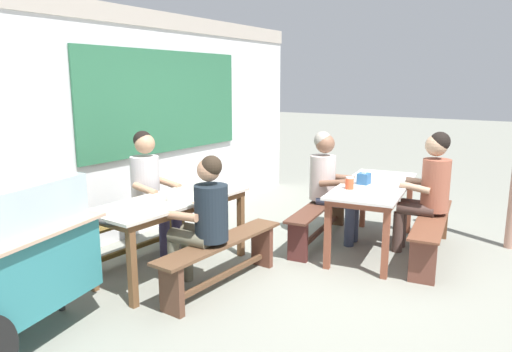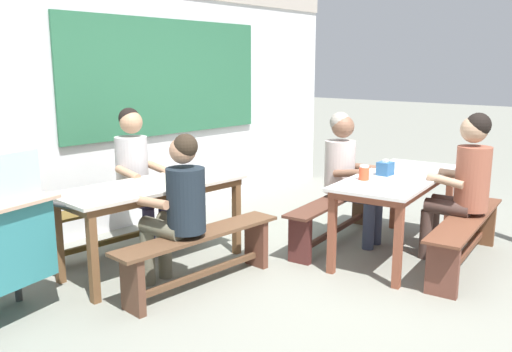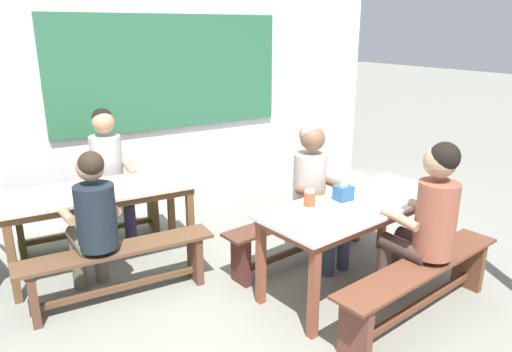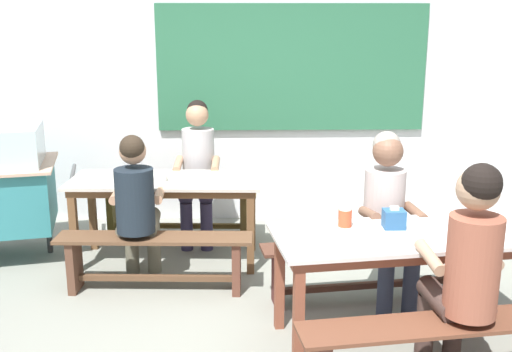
{
  "view_description": "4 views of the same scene",
  "coord_description": "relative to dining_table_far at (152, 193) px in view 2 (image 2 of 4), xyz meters",
  "views": [
    {
      "loc": [
        -4.02,
        -1.78,
        1.83
      ],
      "look_at": [
        -0.43,
        0.6,
        0.95
      ],
      "focal_mm": 32.96,
      "sensor_mm": 36.0,
      "label": 1
    },
    {
      "loc": [
        -3.55,
        -2.26,
        1.71
      ],
      "look_at": [
        -0.2,
        0.7,
        0.77
      ],
      "focal_mm": 37.48,
      "sensor_mm": 36.0,
      "label": 2
    },
    {
      "loc": [
        -1.67,
        -2.69,
        2.04
      ],
      "look_at": [
        0.3,
        0.58,
        0.84
      ],
      "focal_mm": 33.16,
      "sensor_mm": 36.0,
      "label": 3
    },
    {
      "loc": [
        -0.22,
        -3.63,
        2.0
      ],
      "look_at": [
        -0.13,
        0.43,
        0.96
      ],
      "focal_mm": 42.08,
      "sensor_mm": 36.0,
      "label": 4
    }
  ],
  "objects": [
    {
      "name": "bench_near_front",
      "position": [
        1.75,
        -1.99,
        -0.36
      ],
      "size": [
        1.68,
        0.5,
        0.44
      ],
      "color": "brown",
      "rests_on": "ground_plane"
    },
    {
      "name": "soup_bowl",
      "position": [
        -0.05,
        -0.06,
        0.1
      ],
      "size": [
        0.14,
        0.14,
        0.05
      ],
      "primitive_type": "cylinder",
      "color": "silver",
      "rests_on": "dining_table_far"
    },
    {
      "name": "condiment_jar",
      "position": [
        1.3,
        -1.25,
        0.14
      ],
      "size": [
        0.09,
        0.09,
        0.13
      ],
      "color": "#D64C2A",
      "rests_on": "dining_table_near"
    },
    {
      "name": "person_near_front",
      "position": [
        1.85,
        -1.9,
        0.1
      ],
      "size": [
        0.42,
        0.54,
        1.32
      ],
      "color": "#47332D",
      "rests_on": "ground_plane"
    },
    {
      "name": "person_right_near_table",
      "position": [
        1.68,
        -0.85,
        0.07
      ],
      "size": [
        0.43,
        0.57,
        1.26
      ],
      "color": "#323A50",
      "rests_on": "ground_plane"
    },
    {
      "name": "backdrop_wall",
      "position": [
        0.88,
        1.21,
        0.73
      ],
      "size": [
        6.15,
        0.23,
        2.64
      ],
      "color": "white",
      "rests_on": "ground_plane"
    },
    {
      "name": "bench_near_back",
      "position": [
        1.59,
        -0.78,
        -0.36
      ],
      "size": [
        1.65,
        0.46,
        0.44
      ],
      "color": "#4F2E22",
      "rests_on": "ground_plane"
    },
    {
      "name": "dining_table_near",
      "position": [
        1.67,
        -1.38,
        0.0
      ],
      "size": [
        1.74,
        0.9,
        0.73
      ],
      "color": "silver",
      "rests_on": "ground_plane"
    },
    {
      "name": "person_left_back_turned",
      "position": [
        -0.16,
        -0.52,
        0.03
      ],
      "size": [
        0.42,
        0.56,
        1.22
      ],
      "color": "#66634F",
      "rests_on": "ground_plane"
    },
    {
      "name": "bench_far_back",
      "position": [
        0.02,
        0.61,
        -0.36
      ],
      "size": [
        1.51,
        0.33,
        0.44
      ],
      "color": "brown",
      "rests_on": "ground_plane"
    },
    {
      "name": "dining_table_far",
      "position": [
        0.0,
        0.0,
        0.0
      ],
      "size": [
        1.62,
        0.72,
        0.73
      ],
      "color": "beige",
      "rests_on": "ground_plane"
    },
    {
      "name": "person_center_facing",
      "position": [
        0.23,
        0.53,
        0.09
      ],
      "size": [
        0.41,
        0.55,
        1.32
      ],
      "color": "#312B48",
      "rests_on": "ground_plane"
    },
    {
      "name": "tissue_box",
      "position": [
        1.61,
        -1.28,
        0.14
      ],
      "size": [
        0.13,
        0.11,
        0.14
      ],
      "color": "#29588A",
      "rests_on": "dining_table_near"
    },
    {
      "name": "ground_plane",
      "position": [
        0.87,
        -1.26,
        -0.65
      ],
      "size": [
        40.0,
        40.0,
        0.0
      ],
      "primitive_type": "plane",
      "color": "gray"
    },
    {
      "name": "bench_far_front",
      "position": [
        -0.02,
        -0.61,
        -0.36
      ],
      "size": [
        1.49,
        0.32,
        0.44
      ],
      "color": "brown",
      "rests_on": "ground_plane"
    }
  ]
}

